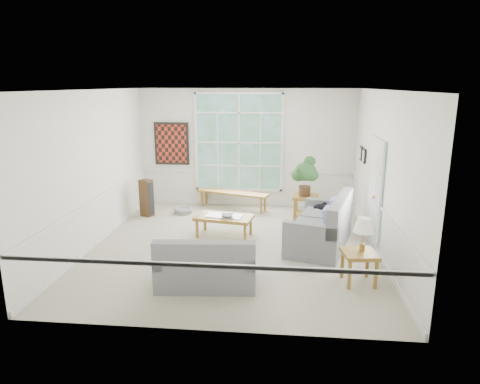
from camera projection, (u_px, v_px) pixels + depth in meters
The scene contains 24 objects.
floor at pixel (234, 246), 8.43m from camera, with size 5.50×6.00×0.01m, color #AAA48F.
ceiling at pixel (233, 90), 7.69m from camera, with size 5.50×6.00×0.02m, color white.
wall_back at pixel (247, 148), 10.95m from camera, with size 5.50×0.02×3.00m, color white.
wall_front at pixel (206, 220), 5.17m from camera, with size 5.50×0.02×3.00m, color white.
wall_left at pixel (94, 169), 8.32m from camera, with size 0.02×6.00×3.00m, color white.
wall_right at pixel (383, 174), 7.80m from camera, with size 0.02×6.00×3.00m, color white.
window_back at pixel (239, 143), 10.90m from camera, with size 2.30×0.08×2.40m, color white.
entry_door at pixel (372, 190), 8.49m from camera, with size 0.08×0.90×2.10m, color white.
door_sidelight at pixel (380, 193), 7.86m from camera, with size 0.08×0.26×1.90m, color white.
wall_art at pixel (172, 144), 11.07m from camera, with size 0.90×0.06×1.10m, color maroon.
wall_frame_near at pixel (364, 156), 9.48m from camera, with size 0.04×0.26×0.32m, color black.
wall_frame_far at pixel (361, 153), 9.87m from camera, with size 0.04×0.26×0.32m, color black.
loveseat_right at pixel (320, 221), 8.33m from camera, with size 0.98×1.89×1.02m, color slate.
loveseat_front at pixel (206, 260), 6.71m from camera, with size 1.54×0.80×0.83m, color slate.
coffee_table at pixel (224, 226), 8.94m from camera, with size 1.17×0.64×0.44m, color olive.
pewter_bowl at pixel (227, 215), 8.79m from camera, with size 0.31×0.31×0.08m, color #A4A4AA.
window_bench at pixel (233, 200), 10.92m from camera, with size 1.87×0.36×0.44m, color olive.
end_table at pixel (306, 208), 10.01m from camera, with size 0.58×0.58×0.58m, color olive.
houseplant at pixel (305, 176), 9.79m from camera, with size 0.55×0.55×0.94m, color #295227, non-canonical shape.
side_table at pixel (359, 267), 6.80m from camera, with size 0.52×0.52×0.53m, color olive.
table_lamp at pixel (363, 234), 6.73m from camera, with size 0.31×0.31×0.54m, color white, non-canonical shape.
pet_bed at pixel (183, 211), 10.54m from camera, with size 0.45×0.45×0.13m, color slate.
floor_speaker at pixel (147, 198), 10.25m from camera, with size 0.28×0.22×0.89m, color #412A17.
cat at pixel (321, 207), 8.94m from camera, with size 0.33×0.24×0.16m, color black.
Camera 1 is at (0.89, -7.86, 3.10)m, focal length 32.00 mm.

